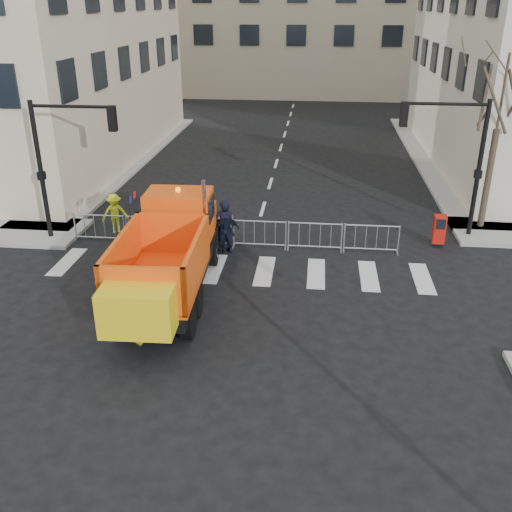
# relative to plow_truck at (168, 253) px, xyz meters

# --- Properties ---
(ground) EXTENTS (120.00, 120.00, 0.00)m
(ground) POSITION_rel_plow_truck_xyz_m (2.07, -3.16, -1.57)
(ground) COLOR black
(ground) RESTS_ON ground
(sidewalk_back) EXTENTS (64.00, 5.00, 0.15)m
(sidewalk_back) POSITION_rel_plow_truck_xyz_m (2.07, 5.34, -1.49)
(sidewalk_back) COLOR gray
(sidewalk_back) RESTS_ON ground
(traffic_light_left) EXTENTS (0.18, 0.18, 5.40)m
(traffic_light_left) POSITION_rel_plow_truck_xyz_m (-5.93, 4.34, 1.13)
(traffic_light_left) COLOR black
(traffic_light_left) RESTS_ON ground
(traffic_light_right) EXTENTS (0.18, 0.18, 5.40)m
(traffic_light_right) POSITION_rel_plow_truck_xyz_m (10.57, 6.34, 1.13)
(traffic_light_right) COLOR black
(traffic_light_right) RESTS_ON ground
(crowd_barriers) EXTENTS (12.60, 0.60, 1.10)m
(crowd_barriers) POSITION_rel_plow_truck_xyz_m (1.32, 4.44, -1.02)
(crowd_barriers) COLOR #9EA0A5
(crowd_barriers) RESTS_ON ground
(street_tree) EXTENTS (3.00, 3.00, 7.50)m
(street_tree) POSITION_rel_plow_truck_xyz_m (11.27, 7.34, 2.18)
(street_tree) COLOR #382B21
(street_tree) RESTS_ON ground
(plow_truck) EXTENTS (2.99, 9.17, 3.53)m
(plow_truck) POSITION_rel_plow_truck_xyz_m (0.00, 0.00, 0.00)
(plow_truck) COLOR black
(plow_truck) RESTS_ON ground
(cop_a) EXTENTS (0.84, 0.65, 2.05)m
(cop_a) POSITION_rel_plow_truck_xyz_m (1.13, 3.84, -0.54)
(cop_a) COLOR black
(cop_a) RESTS_ON ground
(cop_b) EXTENTS (0.97, 0.78, 1.91)m
(cop_b) POSITION_rel_plow_truck_xyz_m (-0.41, 3.84, -0.61)
(cop_b) COLOR black
(cop_b) RESTS_ON ground
(cop_c) EXTENTS (1.09, 0.89, 1.73)m
(cop_c) POSITION_rel_plow_truck_xyz_m (1.20, 3.84, -0.70)
(cop_c) COLOR black
(cop_c) RESTS_ON ground
(worker) EXTENTS (1.18, 0.94, 1.60)m
(worker) POSITION_rel_plow_truck_xyz_m (-3.46, 4.99, -0.62)
(worker) COLOR #C4D519
(worker) RESTS_ON sidewalk_back
(newspaper_box) EXTENTS (0.46, 0.41, 1.10)m
(newspaper_box) POSITION_rel_plow_truck_xyz_m (9.17, 5.28, -0.87)
(newspaper_box) COLOR #B6160E
(newspaper_box) RESTS_ON sidewalk_back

